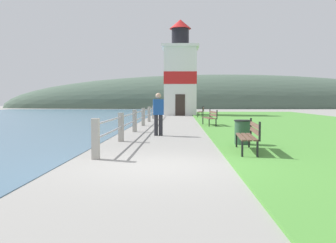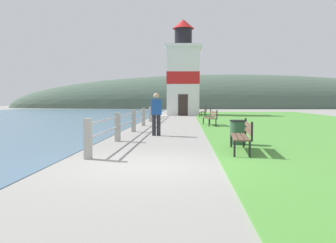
{
  "view_description": "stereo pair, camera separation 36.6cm",
  "coord_description": "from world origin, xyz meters",
  "px_view_note": "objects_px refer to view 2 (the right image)",
  "views": [
    {
      "loc": [
        0.53,
        -8.21,
        1.48
      ],
      "look_at": [
        -0.14,
        12.14,
        0.3
      ],
      "focal_mm": 40.0,
      "sensor_mm": 36.0,
      "label": 1
    },
    {
      "loc": [
        0.89,
        -8.19,
        1.48
      ],
      "look_at": [
        -0.14,
        12.14,
        0.3
      ],
      "focal_mm": 40.0,
      "sensor_mm": 36.0,
      "label": 2
    }
  ],
  "objects_px": {
    "park_bench_midway": "(211,117)",
    "park_bench_far": "(204,111)",
    "park_bench_near": "(243,134)",
    "lighthouse": "(183,75)",
    "trash_bin": "(238,133)",
    "person_strolling": "(156,113)"
  },
  "relations": [
    {
      "from": "park_bench_far",
      "to": "park_bench_near",
      "type": "bearing_deg",
      "value": 96.54
    },
    {
      "from": "person_strolling",
      "to": "park_bench_far",
      "type": "bearing_deg",
      "value": -16.8
    },
    {
      "from": "park_bench_near",
      "to": "trash_bin",
      "type": "bearing_deg",
      "value": -88.99
    },
    {
      "from": "park_bench_midway",
      "to": "park_bench_far",
      "type": "relative_size",
      "value": 1.03
    },
    {
      "from": "park_bench_near",
      "to": "park_bench_far",
      "type": "distance_m",
      "value": 21.31
    },
    {
      "from": "lighthouse",
      "to": "person_strolling",
      "type": "xyz_separation_m",
      "value": [
        -0.9,
        -21.07,
        -2.93
      ]
    },
    {
      "from": "lighthouse",
      "to": "trash_bin",
      "type": "height_order",
      "value": "lighthouse"
    },
    {
      "from": "park_bench_near",
      "to": "lighthouse",
      "type": "relative_size",
      "value": 0.22
    },
    {
      "from": "park_bench_midway",
      "to": "park_bench_far",
      "type": "height_order",
      "value": "same"
    },
    {
      "from": "park_bench_near",
      "to": "trash_bin",
      "type": "height_order",
      "value": "park_bench_near"
    },
    {
      "from": "park_bench_near",
      "to": "park_bench_far",
      "type": "bearing_deg",
      "value": -85.47
    },
    {
      "from": "park_bench_midway",
      "to": "person_strolling",
      "type": "xyz_separation_m",
      "value": [
        -2.61,
        -5.54,
        0.42
      ]
    },
    {
      "from": "park_bench_midway",
      "to": "person_strolling",
      "type": "distance_m",
      "value": 6.14
    },
    {
      "from": "park_bench_near",
      "to": "park_bench_far",
      "type": "relative_size",
      "value": 1.01
    },
    {
      "from": "park_bench_midway",
      "to": "lighthouse",
      "type": "height_order",
      "value": "lighthouse"
    },
    {
      "from": "park_bench_far",
      "to": "person_strolling",
      "type": "xyz_separation_m",
      "value": [
        -2.69,
        -16.18,
        0.42
      ]
    },
    {
      "from": "park_bench_near",
      "to": "person_strolling",
      "type": "xyz_separation_m",
      "value": [
        -2.8,
        5.13,
        0.42
      ]
    },
    {
      "from": "park_bench_near",
      "to": "person_strolling",
      "type": "relative_size",
      "value": 1.13
    },
    {
      "from": "trash_bin",
      "to": "person_strolling",
      "type": "bearing_deg",
      "value": 130.42
    },
    {
      "from": "park_bench_far",
      "to": "lighthouse",
      "type": "height_order",
      "value": "lighthouse"
    },
    {
      "from": "lighthouse",
      "to": "person_strolling",
      "type": "distance_m",
      "value": 21.29
    },
    {
      "from": "park_bench_midway",
      "to": "lighthouse",
      "type": "xyz_separation_m",
      "value": [
        -1.71,
        15.53,
        3.35
      ]
    }
  ]
}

